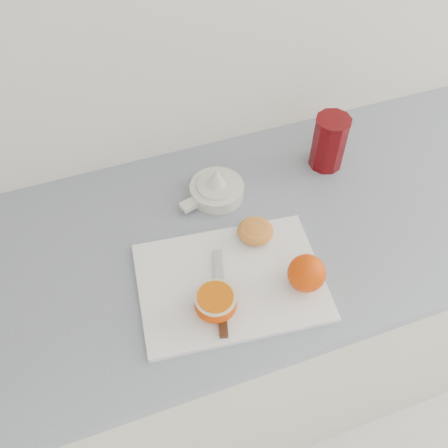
% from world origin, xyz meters
% --- Properties ---
extents(counter, '(2.62, 0.64, 0.89)m').
position_xyz_m(counter, '(-0.21, 1.70, 0.45)').
color(counter, silver).
rests_on(counter, ground).
extents(cutting_board, '(0.41, 0.31, 0.01)m').
position_xyz_m(cutting_board, '(-0.36, 1.58, 0.90)').
color(cutting_board, white).
rests_on(cutting_board, counter).
extents(whole_orange, '(0.08, 0.08, 0.08)m').
position_xyz_m(whole_orange, '(-0.22, 1.52, 0.94)').
color(whole_orange, '#F63900').
rests_on(whole_orange, cutting_board).
extents(half_orange, '(0.08, 0.08, 0.05)m').
position_xyz_m(half_orange, '(-0.42, 1.52, 0.93)').
color(half_orange, '#F63900').
rests_on(half_orange, cutting_board).
extents(squeezed_shell, '(0.08, 0.08, 0.03)m').
position_xyz_m(squeezed_shell, '(-0.27, 1.67, 0.92)').
color(squeezed_shell, orange).
rests_on(squeezed_shell, cutting_board).
extents(paring_knife, '(0.07, 0.20, 0.01)m').
position_xyz_m(paring_knife, '(-0.40, 1.52, 0.91)').
color(paring_knife, '#4D2914').
rests_on(paring_knife, cutting_board).
extents(citrus_juicer, '(0.16, 0.13, 0.09)m').
position_xyz_m(citrus_juicer, '(-0.31, 1.82, 0.91)').
color(citrus_juicer, white).
rests_on(citrus_juicer, counter).
extents(red_tumbler, '(0.09, 0.09, 0.14)m').
position_xyz_m(red_tumbler, '(-0.02, 1.83, 0.96)').
color(red_tumbler, '#60050A').
rests_on(red_tumbler, counter).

